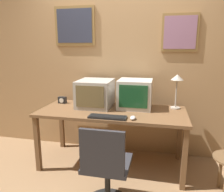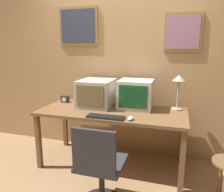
# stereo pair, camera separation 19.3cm
# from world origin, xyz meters

# --- Properties ---
(wall_back) EXTENTS (8.00, 0.08, 2.60)m
(wall_back) POSITION_xyz_m (-0.00, 1.22, 1.31)
(wall_back) COLOR tan
(wall_back) RESTS_ON ground_plane
(desk) EXTENTS (1.84, 0.79, 0.75)m
(desk) POSITION_xyz_m (0.00, 0.73, 0.68)
(desk) COLOR brown
(desk) RESTS_ON ground_plane
(monitor_left) EXTENTS (0.44, 0.48, 0.36)m
(monitor_left) POSITION_xyz_m (-0.26, 0.87, 0.93)
(monitor_left) COLOR #B7B2A8
(monitor_left) RESTS_ON desk
(monitor_right) EXTENTS (0.43, 0.40, 0.37)m
(monitor_right) POSITION_xyz_m (0.27, 0.91, 0.94)
(monitor_right) COLOR beige
(monitor_right) RESTS_ON desk
(keyboard_main) EXTENTS (0.43, 0.14, 0.03)m
(keyboard_main) POSITION_xyz_m (0.02, 0.42, 0.76)
(keyboard_main) COLOR black
(keyboard_main) RESTS_ON desk
(mouse_near_keyboard) EXTENTS (0.06, 0.10, 0.04)m
(mouse_near_keyboard) POSITION_xyz_m (0.30, 0.43, 0.77)
(mouse_near_keyboard) COLOR silver
(mouse_near_keyboard) RESTS_ON desk
(desk_clock) EXTENTS (0.11, 0.07, 0.09)m
(desk_clock) POSITION_xyz_m (-0.77, 0.93, 0.80)
(desk_clock) COLOR black
(desk_clock) RESTS_ON desk
(desk_lamp) EXTENTS (0.16, 0.16, 0.44)m
(desk_lamp) POSITION_xyz_m (0.79, 0.99, 1.10)
(desk_lamp) COLOR #B2A899
(desk_lamp) RESTS_ON desk
(office_chair) EXTENTS (0.45, 0.45, 0.87)m
(office_chair) POSITION_xyz_m (0.13, -0.09, 0.39)
(office_chair) COLOR black
(office_chair) RESTS_ON ground_plane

